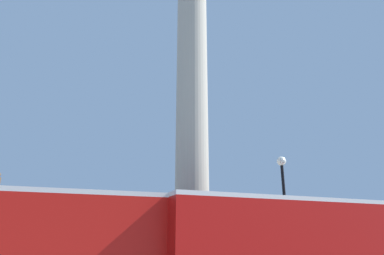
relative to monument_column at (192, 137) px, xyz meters
The scene contains 2 objects.
monument_column is the anchor object (origin of this frame).
street_lamp 5.91m from the monument_column, 28.06° to the right, with size 0.43×0.43×6.88m.
Camera 1 is at (-6.08, -15.10, 3.15)m, focal length 32.00 mm.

